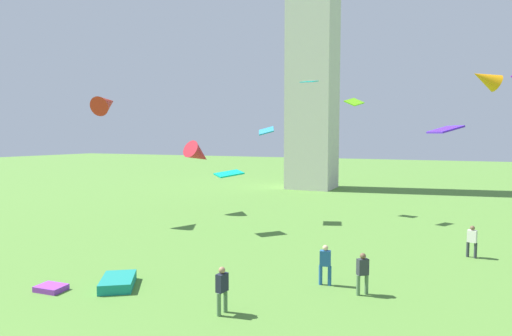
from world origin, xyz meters
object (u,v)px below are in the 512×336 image
object	(u,v)px
kite_flying_7	(485,78)
kite_flying_0	(106,104)
person_1	(325,262)
person_3	(363,271)
kite_flying_8	(309,82)
kite_flying_5	(266,131)
person_2	(472,240)
kite_flying_4	(199,154)
kite_bundle_0	(118,282)
kite_flying_9	(229,174)
kite_flying_3	(354,102)
person_0	(222,287)
kite_flying_2	(445,130)
kite_bundle_2	(51,288)

from	to	relation	value
kite_flying_7	kite_flying_0	bearing A→B (deg)	-115.42
person_1	person_3	bearing A→B (deg)	-24.40
kite_flying_0	kite_flying_8	xyz separation A→B (m)	(12.09, 10.08, 2.13)
kite_flying_8	kite_flying_5	bearing A→B (deg)	-95.99
person_1	person_3	xyz separation A→B (m)	(1.63, -0.45, -0.02)
person_2	kite_flying_4	world-z (taller)	kite_flying_4
kite_flying_5	kite_bundle_0	size ratio (longest dim) A/B	0.95
kite_flying_5	kite_flying_9	size ratio (longest dim) A/B	0.89
person_3	kite_flying_0	world-z (taller)	kite_flying_0
kite_flying_4	kite_flying_8	distance (m)	10.93
person_2	kite_flying_3	bearing A→B (deg)	154.67
person_1	kite_flying_8	xyz separation A→B (m)	(-5.88, 16.37, 9.82)
person_0	person_2	world-z (taller)	person_0
kite_flying_3	kite_bundle_0	world-z (taller)	kite_flying_3
person_3	kite_flying_8	bearing A→B (deg)	72.64
person_1	kite_bundle_0	bearing A→B (deg)	-162.80
kite_flying_3	kite_flying_9	world-z (taller)	kite_flying_3
kite_flying_3	kite_flying_9	distance (m)	11.06
kite_flying_2	kite_flying_8	xyz separation A→B (m)	(-10.29, 12.69, 4.23)
person_2	kite_flying_7	distance (m)	8.19
kite_flying_8	kite_bundle_0	bearing A→B (deg)	-80.17
person_3	kite_flying_9	bearing A→B (deg)	101.41
kite_flying_3	kite_bundle_2	distance (m)	23.08
kite_flying_2	kite_bundle_2	bearing A→B (deg)	93.75
kite_flying_8	kite_flying_4	bearing A→B (deg)	-142.08
kite_bundle_0	kite_flying_5	bearing A→B (deg)	89.68
person_1	person_0	bearing A→B (deg)	-129.14
person_3	kite_flying_2	xyz separation A→B (m)	(2.78, 4.14, 5.61)
person_1	kite_flying_0	world-z (taller)	kite_flying_0
kite_flying_9	kite_bundle_2	xyz separation A→B (m)	(-1.52, -12.43, -3.74)
kite_flying_2	kite_flying_3	size ratio (longest dim) A/B	1.18
kite_flying_7	kite_flying_4	bearing A→B (deg)	-133.37
person_1	kite_bundle_2	size ratio (longest dim) A/B	1.51
person_1	kite_flying_4	bearing A→B (deg)	129.27
person_3	kite_bundle_0	bearing A→B (deg)	158.19
person_3	kite_flying_0	distance (m)	22.12
kite_flying_8	kite_bundle_0	size ratio (longest dim) A/B	0.75
kite_bundle_0	kite_bundle_2	xyz separation A→B (m)	(-2.16, -1.46, -0.09)
kite_flying_9	person_0	bearing A→B (deg)	-115.01
kite_flying_2	kite_flying_7	bearing A→B (deg)	-74.33
kite_flying_5	kite_bundle_0	world-z (taller)	kite_flying_5
kite_flying_8	kite_bundle_2	xyz separation A→B (m)	(-4.06, -21.64, -10.68)
person_0	kite_flying_4	xyz separation A→B (m)	(-11.80, 17.17, 3.85)
person_2	kite_flying_5	bearing A→B (deg)	179.91
person_0	kite_flying_2	xyz separation A→B (m)	(6.94, 8.02, 5.60)
person_2	kite_flying_8	distance (m)	17.91
person_0	kite_flying_4	world-z (taller)	kite_flying_4
person_1	kite_flying_9	xyz separation A→B (m)	(-8.41, 7.16, 2.88)
person_2	kite_bundle_0	bearing A→B (deg)	-122.61
kite_flying_0	kite_bundle_2	size ratio (longest dim) A/B	2.25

